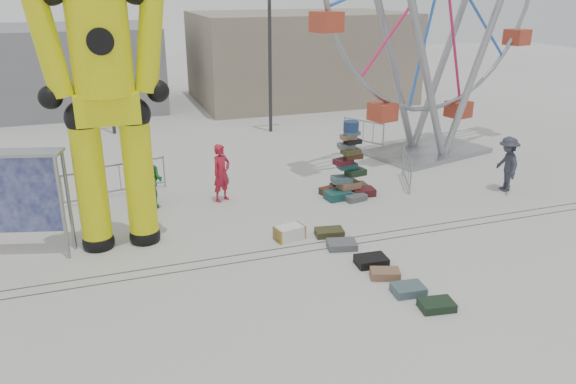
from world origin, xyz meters
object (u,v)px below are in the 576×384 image
object	(u,v)px
barricade_wheel_front	(407,169)
barricade_wheel_back	(363,132)
lamp_post_left	(106,34)
barricade_dummy_b	(45,194)
lamp_post_right	(272,33)
steamer_trunk	(289,233)
crash_test_dummy	(105,84)
pedestrian_green	(150,181)
pedestrian_red	(221,173)
barricade_dummy_c	(135,176)
pedestrian_black	(143,178)
pedestrian_grey	(507,164)
suitcase_tower	(348,175)

from	to	relation	value
barricade_wheel_front	barricade_wheel_back	distance (m)	5.16
lamp_post_left	barricade_dummy_b	size ratio (longest dim) A/B	4.00
lamp_post_right	steamer_trunk	xyz separation A→B (m)	(-3.19, -11.51, -4.30)
crash_test_dummy	pedestrian_green	world-z (taller)	crash_test_dummy
crash_test_dummy	barricade_wheel_front	bearing A→B (deg)	10.07
pedestrian_red	lamp_post_right	bearing A→B (deg)	32.00
barricade_dummy_c	barricade_wheel_back	xyz separation A→B (m)	(9.77, 2.80, 0.00)
crash_test_dummy	pedestrian_black	world-z (taller)	crash_test_dummy
crash_test_dummy	pedestrian_black	xyz separation A→B (m)	(0.88, 2.88, -3.43)
pedestrian_black	barricade_wheel_front	bearing A→B (deg)	-153.46
steamer_trunk	barricade_wheel_back	size ratio (longest dim) A/B	0.39
pedestrian_green	pedestrian_grey	distance (m)	11.65
steamer_trunk	barricade_wheel_back	distance (m)	10.05
lamp_post_left	barricade_dummy_c	distance (m)	9.24
barricade_wheel_front	lamp_post_right	bearing A→B (deg)	36.76
crash_test_dummy	pedestrian_red	bearing A→B (deg)	35.13
lamp_post_right	barricade_dummy_c	distance (m)	10.12
lamp_post_right	barricade_wheel_front	bearing A→B (deg)	-76.37
steamer_trunk	barricade_wheel_front	size ratio (longest dim) A/B	0.39
steamer_trunk	barricade_dummy_c	size ratio (longest dim) A/B	0.39
pedestrian_green	barricade_dummy_c	bearing A→B (deg)	130.14
crash_test_dummy	steamer_trunk	xyz separation A→B (m)	(4.33, -1.17, -4.09)
suitcase_tower	barricade_dummy_b	size ratio (longest dim) A/B	1.25
lamp_post_right	suitcase_tower	size ratio (longest dim) A/B	3.21
barricade_dummy_c	crash_test_dummy	bearing A→B (deg)	-112.52
lamp_post_right	pedestrian_red	distance (m)	9.78
lamp_post_left	barricade_wheel_front	world-z (taller)	lamp_post_left
barricade_dummy_c	pedestrian_green	world-z (taller)	pedestrian_green
lamp_post_right	barricade_wheel_back	size ratio (longest dim) A/B	4.00
lamp_post_left	barricade_dummy_b	xyz separation A→B (m)	(-2.54, -9.19, -3.93)
pedestrian_grey	lamp_post_right	bearing A→B (deg)	-139.49
barricade_dummy_c	pedestrian_grey	xyz separation A→B (m)	(11.75, -3.88, 0.38)
lamp_post_right	barricade_dummy_b	world-z (taller)	lamp_post_right
suitcase_tower	barricade_wheel_front	distance (m)	2.38
barricade_dummy_c	lamp_post_left	bearing A→B (deg)	78.90
barricade_dummy_b	pedestrian_grey	bearing A→B (deg)	-22.58
barricade_dummy_b	pedestrian_green	bearing A→B (deg)	-24.48
barricade_wheel_back	pedestrian_green	distance (m)	10.41
lamp_post_right	barricade_dummy_c	bearing A→B (deg)	-136.95
barricade_wheel_back	pedestrian_red	xyz separation A→B (m)	(-7.22, -4.49, 0.38)
barricade_dummy_b	pedestrian_black	distance (m)	2.92
barricade_wheel_back	pedestrian_green	bearing A→B (deg)	-95.14
barricade_wheel_front	barricade_dummy_c	bearing A→B (deg)	98.75
pedestrian_green	pedestrian_black	xyz separation A→B (m)	(-0.16, 0.48, -0.04)
suitcase_tower	pedestrian_grey	distance (m)	5.36
crash_test_dummy	lamp_post_right	bearing A→B (deg)	54.06
barricade_dummy_b	barricade_wheel_front	xyz separation A→B (m)	(11.64, -1.46, 0.00)
lamp_post_left	pedestrian_green	size ratio (longest dim) A/B	4.53
barricade_wheel_back	crash_test_dummy	bearing A→B (deg)	-87.13
barricade_dummy_c	barricade_dummy_b	bearing A→B (deg)	-175.51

